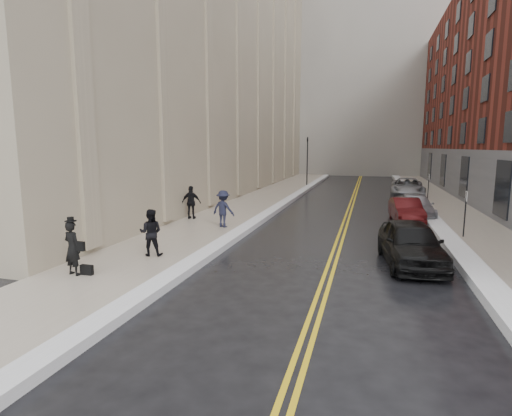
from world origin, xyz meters
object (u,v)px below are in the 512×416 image
Objects in this scene: car_silver_near at (415,206)px; pedestrian_main at (73,248)px; car_black at (411,243)px; car_maroon at (406,210)px; pedestrian_b at (223,209)px; pedestrian_c at (191,202)px; pedestrian_a at (151,232)px; car_silver_far at (407,188)px.

pedestrian_main is (-11.67, -14.94, 0.33)m from car_silver_near.
car_maroon is at bearing 79.74° from car_black.
car_black is at bearing 167.59° from pedestrian_b.
pedestrian_main is 10.26m from pedestrian_c.
car_maroon is at bearing -113.10° from car_silver_near.
car_black is 2.50× the size of pedestrian_b.
pedestrian_a is at bearing 95.09° from pedestrian_b.
car_silver_near is 2.52× the size of pedestrian_b.
car_black is 2.69× the size of pedestrian_main.
car_silver_near is at bearing -134.56° from pedestrian_b.
car_maroon is (0.54, 8.73, -0.13)m from car_black.
pedestrian_b reaches higher than pedestrian_a.
pedestrian_main is 0.93× the size of pedestrian_b.
car_silver_far is 25.22m from pedestrian_a.
car_black is 2.50× the size of pedestrian_c.
pedestrian_b is at bearing -147.87° from car_silver_near.
pedestrian_b is (-8.58, 3.91, 0.29)m from car_black.
car_black is 20.91m from car_silver_far.
car_black is 10.40m from car_silver_near.
pedestrian_a reaches higher than car_black.
pedestrian_main is 0.99× the size of pedestrian_a.
pedestrian_main is at bearing 89.53° from pedestrian_b.
car_maroon is 1.73m from car_silver_near.
car_maroon is 2.35× the size of pedestrian_main.
car_black is 9.43m from pedestrian_b.
pedestrian_b is 1.00× the size of pedestrian_c.
pedestrian_b reaches higher than car_black.
pedestrian_c is (-12.33, -4.71, 0.40)m from car_silver_near.
pedestrian_c reaches higher than car_maroon.
pedestrian_c reaches higher than car_silver_far.
car_silver_far reaches higher than car_maroon.
pedestrian_b is 3.08m from pedestrian_c.
car_silver_near is at bearing 76.75° from car_black.
pedestrian_b is (-9.12, -4.82, 0.41)m from car_maroon.
car_silver_far is 3.04× the size of pedestrian_c.
pedestrian_a is 0.94× the size of pedestrian_c.
car_silver_near is at bearing -116.67° from pedestrian_main.
pedestrian_b is (-10.18, -16.93, 0.30)m from car_silver_far.
car_black is 12.48m from pedestrian_c.
pedestrian_b is (0.71, 5.81, 0.06)m from pedestrian_a.
pedestrian_a is (-9.84, -10.63, 0.36)m from car_maroon.
car_silver_near is 2.68× the size of pedestrian_a.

